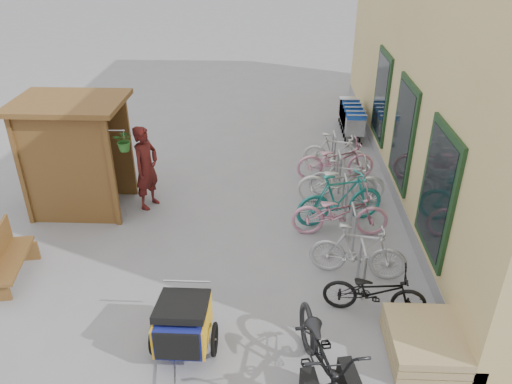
{
  "coord_description": "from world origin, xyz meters",
  "views": [
    {
      "loc": [
        0.83,
        -6.65,
        5.47
      ],
      "look_at": [
        0.5,
        1.5,
        1.0
      ],
      "focal_mm": 35.0,
      "sensor_mm": 36.0,
      "label": 1
    }
  ],
  "objects_px": {
    "bike_2": "(340,212)",
    "bike_4": "(341,182)",
    "person_kiosk": "(146,168)",
    "bike_1": "(358,251)",
    "pallet_stack": "(424,343)",
    "shopping_carts": "(351,115)",
    "bike_7": "(336,153)",
    "kiosk": "(70,141)",
    "cargo_bike": "(322,359)",
    "bike_5": "(343,180)",
    "bike_6": "(336,160)",
    "bench": "(6,257)",
    "bike_0": "(375,291)",
    "child_trailer": "(183,323)",
    "bike_3": "(340,199)"
  },
  "relations": [
    {
      "from": "bike_2",
      "to": "bike_5",
      "type": "bearing_deg",
      "value": -9.63
    },
    {
      "from": "shopping_carts",
      "to": "cargo_bike",
      "type": "distance_m",
      "value": 9.2
    },
    {
      "from": "kiosk",
      "to": "pallet_stack",
      "type": "height_order",
      "value": "kiosk"
    },
    {
      "from": "bike_1",
      "to": "bike_7",
      "type": "xyz_separation_m",
      "value": [
        0.03,
        4.12,
        -0.02
      ]
    },
    {
      "from": "pallet_stack",
      "to": "bike_2",
      "type": "relative_size",
      "value": 0.64
    },
    {
      "from": "child_trailer",
      "to": "bike_6",
      "type": "bearing_deg",
      "value": 64.73
    },
    {
      "from": "kiosk",
      "to": "person_kiosk",
      "type": "xyz_separation_m",
      "value": [
        1.44,
        0.16,
        -0.64
      ]
    },
    {
      "from": "shopping_carts",
      "to": "bike_7",
      "type": "height_order",
      "value": "bike_7"
    },
    {
      "from": "bench",
      "to": "cargo_bike",
      "type": "relative_size",
      "value": 0.63
    },
    {
      "from": "bike_2",
      "to": "bike_4",
      "type": "height_order",
      "value": "bike_4"
    },
    {
      "from": "kiosk",
      "to": "bike_5",
      "type": "distance_m",
      "value": 5.77
    },
    {
      "from": "bike_0",
      "to": "bike_4",
      "type": "bearing_deg",
      "value": 11.29
    },
    {
      "from": "pallet_stack",
      "to": "shopping_carts",
      "type": "bearing_deg",
      "value": 90.0
    },
    {
      "from": "bike_6",
      "to": "bike_7",
      "type": "distance_m",
      "value": 0.42
    },
    {
      "from": "pallet_stack",
      "to": "bike_0",
      "type": "xyz_separation_m",
      "value": [
        -0.58,
        0.85,
        0.21
      ]
    },
    {
      "from": "bike_2",
      "to": "bike_5",
      "type": "xyz_separation_m",
      "value": [
        0.22,
        1.47,
        -0.04
      ]
    },
    {
      "from": "person_kiosk",
      "to": "bike_1",
      "type": "relative_size",
      "value": 1.1
    },
    {
      "from": "pallet_stack",
      "to": "child_trailer",
      "type": "relative_size",
      "value": 0.76
    },
    {
      "from": "kiosk",
      "to": "bike_6",
      "type": "bearing_deg",
      "value": 16.25
    },
    {
      "from": "pallet_stack",
      "to": "bike_4",
      "type": "bearing_deg",
      "value": 99.3
    },
    {
      "from": "bench",
      "to": "child_trailer",
      "type": "xyz_separation_m",
      "value": [
        3.27,
        -1.5,
        0.06
      ]
    },
    {
      "from": "bike_0",
      "to": "bike_2",
      "type": "relative_size",
      "value": 0.84
    },
    {
      "from": "bike_0",
      "to": "bike_6",
      "type": "bearing_deg",
      "value": 10.85
    },
    {
      "from": "child_trailer",
      "to": "bike_3",
      "type": "bearing_deg",
      "value": 54.81
    },
    {
      "from": "cargo_bike",
      "to": "bike_0",
      "type": "height_order",
      "value": "cargo_bike"
    },
    {
      "from": "bench",
      "to": "bike_7",
      "type": "bearing_deg",
      "value": 26.8
    },
    {
      "from": "bike_3",
      "to": "bike_4",
      "type": "xyz_separation_m",
      "value": [
        0.12,
        0.85,
        -0.06
      ]
    },
    {
      "from": "bike_2",
      "to": "bike_4",
      "type": "relative_size",
      "value": 0.99
    },
    {
      "from": "cargo_bike",
      "to": "bike_1",
      "type": "bearing_deg",
      "value": 61.69
    },
    {
      "from": "bench",
      "to": "bike_5",
      "type": "xyz_separation_m",
      "value": [
        6.02,
        3.11,
        -0.0
      ]
    },
    {
      "from": "shopping_carts",
      "to": "bike_1",
      "type": "distance_m",
      "value": 6.65
    },
    {
      "from": "person_kiosk",
      "to": "bike_1",
      "type": "distance_m",
      "value": 4.72
    },
    {
      "from": "bike_1",
      "to": "bike_4",
      "type": "bearing_deg",
      "value": 11.53
    },
    {
      "from": "bike_6",
      "to": "bench",
      "type": "bearing_deg",
      "value": 117.62
    },
    {
      "from": "bike_1",
      "to": "bike_5",
      "type": "relative_size",
      "value": 1.11
    },
    {
      "from": "pallet_stack",
      "to": "bike_5",
      "type": "height_order",
      "value": "bike_5"
    },
    {
      "from": "bike_0",
      "to": "bike_3",
      "type": "distance_m",
      "value": 2.67
    },
    {
      "from": "bike_7",
      "to": "cargo_bike",
      "type": "bearing_deg",
      "value": -172.34
    },
    {
      "from": "person_kiosk",
      "to": "bike_1",
      "type": "height_order",
      "value": "person_kiosk"
    },
    {
      "from": "bike_6",
      "to": "pallet_stack",
      "type": "bearing_deg",
      "value": -179.2
    },
    {
      "from": "bench",
      "to": "cargo_bike",
      "type": "xyz_separation_m",
      "value": [
        5.16,
        -2.11,
        0.12
      ]
    },
    {
      "from": "bike_2",
      "to": "bike_3",
      "type": "bearing_deg",
      "value": -6.33
    },
    {
      "from": "pallet_stack",
      "to": "bike_0",
      "type": "bearing_deg",
      "value": 124.36
    },
    {
      "from": "person_kiosk",
      "to": "bike_1",
      "type": "xyz_separation_m",
      "value": [
        4.13,
        -2.25,
        -0.41
      ]
    },
    {
      "from": "kiosk",
      "to": "cargo_bike",
      "type": "distance_m",
      "value": 6.66
    },
    {
      "from": "shopping_carts",
      "to": "bike_4",
      "type": "relative_size",
      "value": 1.11
    },
    {
      "from": "bike_4",
      "to": "bike_3",
      "type": "bearing_deg",
      "value": 170.81
    },
    {
      "from": "shopping_carts",
      "to": "bike_2",
      "type": "height_order",
      "value": "bike_2"
    },
    {
      "from": "bike_2",
      "to": "bike_6",
      "type": "height_order",
      "value": "bike_2"
    },
    {
      "from": "bike_0",
      "to": "bike_3",
      "type": "bearing_deg",
      "value": 14.67
    }
  ]
}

